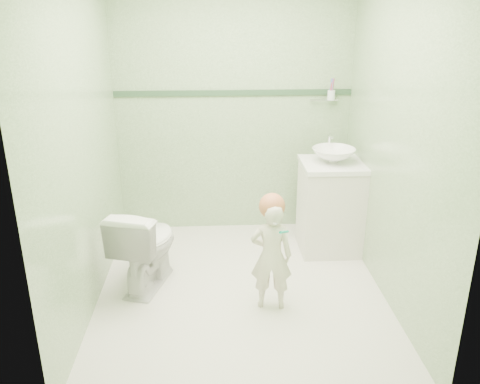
{
  "coord_description": "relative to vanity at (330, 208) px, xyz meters",
  "views": [
    {
      "loc": [
        -0.19,
        -3.39,
        2.12
      ],
      "look_at": [
        0.0,
        0.15,
        0.78
      ],
      "focal_mm": 37.39,
      "sensor_mm": 36.0,
      "label": 1
    }
  ],
  "objects": [
    {
      "name": "ground",
      "position": [
        -0.84,
        -0.7,
        -0.4
      ],
      "size": [
        2.5,
        2.5,
        0.0
      ],
      "primitive_type": "plane",
      "color": "silver",
      "rests_on": "ground"
    },
    {
      "name": "room_shell",
      "position": [
        -0.84,
        -0.7,
        0.8
      ],
      "size": [
        2.5,
        2.54,
        2.4
      ],
      "color": "#85A877",
      "rests_on": "ground"
    },
    {
      "name": "trim_stripe",
      "position": [
        -0.84,
        0.54,
        0.95
      ],
      "size": [
        2.2,
        0.02,
        0.05
      ],
      "primitive_type": "cube",
      "color": "#2D4B31",
      "rests_on": "room_shell"
    },
    {
      "name": "vanity",
      "position": [
        0.0,
        0.0,
        0.0
      ],
      "size": [
        0.52,
        0.5,
        0.8
      ],
      "primitive_type": "cube",
      "color": "silver",
      "rests_on": "ground"
    },
    {
      "name": "counter",
      "position": [
        0.0,
        0.0,
        0.41
      ],
      "size": [
        0.54,
        0.52,
        0.04
      ],
      "primitive_type": "cube",
      "color": "white",
      "rests_on": "vanity"
    },
    {
      "name": "basin",
      "position": [
        0.0,
        0.0,
        0.49
      ],
      "size": [
        0.37,
        0.37,
        0.13
      ],
      "primitive_type": "imported",
      "color": "white",
      "rests_on": "counter"
    },
    {
      "name": "faucet",
      "position": [
        0.0,
        0.19,
        0.57
      ],
      "size": [
        0.03,
        0.13,
        0.18
      ],
      "color": "silver",
      "rests_on": "counter"
    },
    {
      "name": "cup_holder",
      "position": [
        0.05,
        0.48,
        0.93
      ],
      "size": [
        0.26,
        0.07,
        0.21
      ],
      "color": "silver",
      "rests_on": "room_shell"
    },
    {
      "name": "toilet",
      "position": [
        -1.58,
        -0.54,
        -0.06
      ],
      "size": [
        0.56,
        0.76,
        0.69
      ],
      "primitive_type": "imported",
      "rotation": [
        0.0,
        0.0,
        2.85
      ],
      "color": "white",
      "rests_on": "ground"
    },
    {
      "name": "toddler",
      "position": [
        -0.63,
        -0.91,
        0.02
      ],
      "size": [
        0.32,
        0.23,
        0.83
      ],
      "primitive_type": "imported",
      "rotation": [
        0.0,
        0.0,
        3.03
      ],
      "color": "beige",
      "rests_on": "ground"
    },
    {
      "name": "hair_cap",
      "position": [
        -0.63,
        -0.88,
        0.4
      ],
      "size": [
        0.18,
        0.18,
        0.18
      ],
      "primitive_type": "sphere",
      "color": "#BD6B42",
      "rests_on": "toddler"
    },
    {
      "name": "teal_toothbrush",
      "position": [
        -0.57,
        -1.04,
        0.28
      ],
      "size": [
        0.11,
        0.14,
        0.08
      ],
      "color": "#079C7E",
      "rests_on": "toddler"
    }
  ]
}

